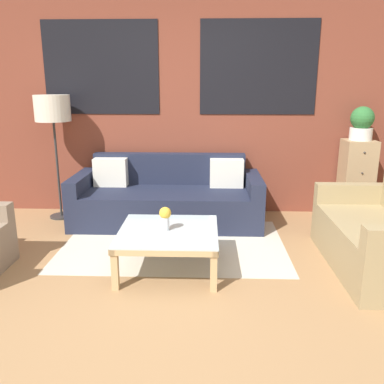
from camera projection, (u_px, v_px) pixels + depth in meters
name	position (u px, v px, depth m)	size (l,w,h in m)	color
ground_plane	(160.00, 307.00, 3.03)	(16.00, 16.00, 0.00)	#9E754C
wall_back_brick	(180.00, 101.00, 5.03)	(8.40, 0.09, 2.80)	brown
rug	(174.00, 244.00, 4.22)	(2.27, 1.50, 0.00)	beige
couch_dark	(168.00, 199.00, 4.85)	(2.19, 0.88, 0.78)	#1E2338
coffee_table	(168.00, 236.00, 3.58)	(0.87, 0.87, 0.37)	silver
floor_lamp	(53.00, 113.00, 4.76)	(0.41, 0.41, 1.49)	#2D2D2D
drawer_cabinet	(356.00, 180.00, 4.95)	(0.36, 0.37, 0.97)	tan
potted_plant	(362.00, 123.00, 4.77)	(0.27, 0.27, 0.39)	silver
flower_vase	(165.00, 217.00, 3.54)	(0.11, 0.11, 0.21)	silver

